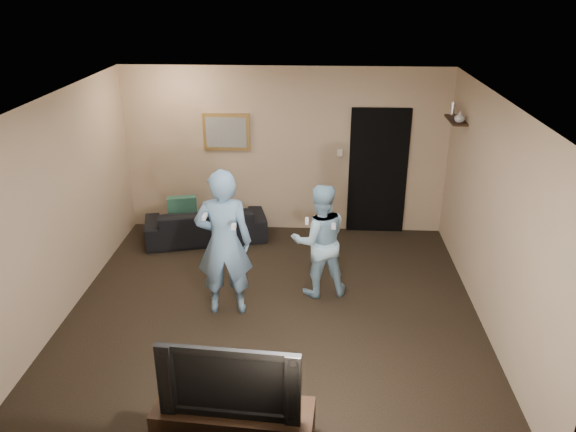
# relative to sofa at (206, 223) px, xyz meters

# --- Properties ---
(ground) EXTENTS (5.00, 5.00, 0.00)m
(ground) POSITION_rel_sofa_xyz_m (1.20, -1.99, -0.27)
(ground) COLOR black
(ground) RESTS_ON ground
(ceiling) EXTENTS (5.00, 5.00, 0.04)m
(ceiling) POSITION_rel_sofa_xyz_m (1.20, -1.99, 2.33)
(ceiling) COLOR silver
(ceiling) RESTS_ON wall_back
(wall_back) EXTENTS (5.00, 0.04, 2.60)m
(wall_back) POSITION_rel_sofa_xyz_m (1.20, 0.51, 1.03)
(wall_back) COLOR tan
(wall_back) RESTS_ON ground
(wall_front) EXTENTS (5.00, 0.04, 2.60)m
(wall_front) POSITION_rel_sofa_xyz_m (1.20, -4.49, 1.03)
(wall_front) COLOR tan
(wall_front) RESTS_ON ground
(wall_left) EXTENTS (0.04, 5.00, 2.60)m
(wall_left) POSITION_rel_sofa_xyz_m (-1.30, -1.99, 1.03)
(wall_left) COLOR tan
(wall_left) RESTS_ON ground
(wall_right) EXTENTS (0.04, 5.00, 2.60)m
(wall_right) POSITION_rel_sofa_xyz_m (3.70, -1.99, 1.03)
(wall_right) COLOR tan
(wall_right) RESTS_ON ground
(sofa) EXTENTS (1.95, 1.14, 0.54)m
(sofa) POSITION_rel_sofa_xyz_m (0.00, 0.00, 0.00)
(sofa) COLOR black
(sofa) RESTS_ON ground
(throw_pillow) EXTENTS (0.46, 0.25, 0.44)m
(throw_pillow) POSITION_rel_sofa_xyz_m (-0.35, 0.00, 0.21)
(throw_pillow) COLOR #164335
(throw_pillow) RESTS_ON sofa
(painting_frame) EXTENTS (0.72, 0.05, 0.57)m
(painting_frame) POSITION_rel_sofa_xyz_m (0.30, 0.49, 1.33)
(painting_frame) COLOR olive
(painting_frame) RESTS_ON wall_back
(painting_canvas) EXTENTS (0.62, 0.01, 0.47)m
(painting_canvas) POSITION_rel_sofa_xyz_m (0.30, 0.46, 1.33)
(painting_canvas) COLOR slate
(painting_canvas) RESTS_ON painting_frame
(doorway) EXTENTS (0.90, 0.06, 2.00)m
(doorway) POSITION_rel_sofa_xyz_m (2.65, 0.48, 0.73)
(doorway) COLOR black
(doorway) RESTS_ON ground
(light_switch) EXTENTS (0.08, 0.02, 0.12)m
(light_switch) POSITION_rel_sofa_xyz_m (2.05, 0.49, 1.03)
(light_switch) COLOR silver
(light_switch) RESTS_ON wall_back
(wall_shelf) EXTENTS (0.20, 0.60, 0.03)m
(wall_shelf) POSITION_rel_sofa_xyz_m (3.59, -0.19, 1.72)
(wall_shelf) COLOR black
(wall_shelf) RESTS_ON wall_right
(shelf_vase) EXTENTS (0.15, 0.15, 0.14)m
(shelf_vase) POSITION_rel_sofa_xyz_m (3.59, -0.37, 1.81)
(shelf_vase) COLOR #B9B9BE
(shelf_vase) RESTS_ON wall_shelf
(shelf_figurine) EXTENTS (0.06, 0.06, 0.18)m
(shelf_figurine) POSITION_rel_sofa_xyz_m (3.59, 0.07, 1.83)
(shelf_figurine) COLOR silver
(shelf_figurine) RESTS_ON wall_shelf
(tv_console) EXTENTS (1.38, 0.53, 0.48)m
(tv_console) POSITION_rel_sofa_xyz_m (1.05, -4.23, -0.02)
(tv_console) COLOR black
(tv_console) RESTS_ON ground
(television) EXTENTS (1.17, 0.24, 0.67)m
(television) POSITION_rel_sofa_xyz_m (1.05, -4.23, 0.56)
(television) COLOR black
(television) RESTS_ON tv_console
(wii_player_left) EXTENTS (0.71, 0.54, 1.83)m
(wii_player_left) POSITION_rel_sofa_xyz_m (0.63, -1.99, 0.65)
(wii_player_left) COLOR #6B94BB
(wii_player_left) RESTS_ON ground
(wii_player_right) EXTENTS (0.83, 0.70, 1.49)m
(wii_player_right) POSITION_rel_sofa_xyz_m (1.76, -1.51, 0.48)
(wii_player_right) COLOR #99C5DF
(wii_player_right) RESTS_ON ground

